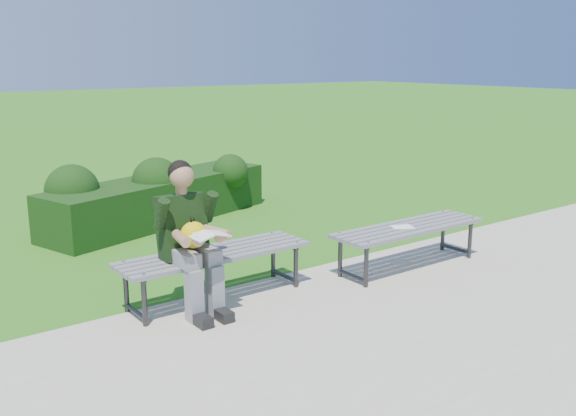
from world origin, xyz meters
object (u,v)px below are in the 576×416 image
object	(u,v)px
hedge	(154,195)
bench_left	(215,258)
seated_boy	(189,233)
bench_right	(409,231)
paper_sheet	(402,227)

from	to	relation	value
hedge	bench_left	size ratio (longest dim) A/B	1.93
hedge	seated_boy	xyz separation A→B (m)	(-1.08, -3.08, 0.33)
bench_right	seated_boy	distance (m)	2.44
bench_left	paper_sheet	world-z (taller)	bench_left
hedge	seated_boy	world-z (taller)	seated_boy
bench_right	seated_boy	size ratio (longest dim) A/B	1.37
bench_right	paper_sheet	distance (m)	0.12
bench_right	paper_sheet	world-z (taller)	bench_right
hedge	bench_left	distance (m)	3.09
hedge	paper_sheet	bearing A→B (deg)	-70.23
bench_right	paper_sheet	xyz separation A→B (m)	(-0.10, -0.00, 0.06)
seated_boy	bench_right	bearing A→B (deg)	-7.37
bench_right	bench_left	bearing A→B (deg)	169.12
bench_left	bench_right	xyz separation A→B (m)	(2.10, -0.40, 0.00)
bench_right	seated_boy	bearing A→B (deg)	172.63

